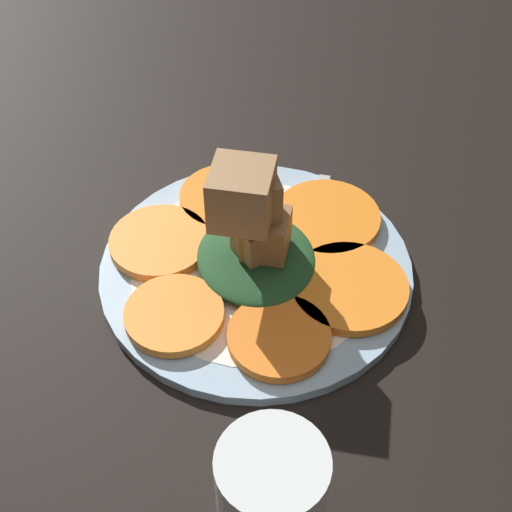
# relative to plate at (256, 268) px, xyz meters

# --- Properties ---
(table_slab) EXTENTS (1.20, 1.20, 0.02)m
(table_slab) POSITION_rel_plate_xyz_m (0.00, 0.00, -0.02)
(table_slab) COLOR black
(table_slab) RESTS_ON ground
(plate) EXTENTS (0.27, 0.27, 0.01)m
(plate) POSITION_rel_plate_xyz_m (0.00, 0.00, 0.00)
(plate) COLOR #99B7D1
(plate) RESTS_ON table_slab
(carrot_slice_0) EXTENTS (0.10, 0.10, 0.01)m
(carrot_slice_0) POSITION_rel_plate_xyz_m (-0.05, -0.07, 0.01)
(carrot_slice_0) COLOR orange
(carrot_slice_0) RESTS_ON plate
(carrot_slice_1) EXTENTS (0.10, 0.10, 0.01)m
(carrot_slice_1) POSITION_rel_plate_xyz_m (0.04, -0.07, 0.01)
(carrot_slice_1) COLOR orange
(carrot_slice_1) RESTS_ON plate
(carrot_slice_2) EXTENTS (0.09, 0.09, 0.01)m
(carrot_slice_2) POSITION_rel_plate_xyz_m (0.09, 0.01, 0.01)
(carrot_slice_2) COLOR orange
(carrot_slice_2) RESTS_ON plate
(carrot_slice_3) EXTENTS (0.09, 0.09, 0.01)m
(carrot_slice_3) POSITION_rel_plate_xyz_m (0.04, 0.08, 0.01)
(carrot_slice_3) COLOR orange
(carrot_slice_3) RESTS_ON plate
(carrot_slice_4) EXTENTS (0.08, 0.08, 0.01)m
(carrot_slice_4) POSITION_rel_plate_xyz_m (-0.04, 0.08, 0.01)
(carrot_slice_4) COLOR orange
(carrot_slice_4) RESTS_ON plate
(carrot_slice_5) EXTENTS (0.08, 0.08, 0.01)m
(carrot_slice_5) POSITION_rel_plate_xyz_m (-0.08, -0.00, 0.01)
(carrot_slice_5) COLOR orange
(carrot_slice_5) RESTS_ON plate
(center_pile) EXTENTS (0.11, 0.10, 0.11)m
(center_pile) POSITION_rel_plate_xyz_m (-0.00, 0.00, 0.05)
(center_pile) COLOR #1E4723
(center_pile) RESTS_ON plate
(fork) EXTENTS (0.18, 0.09, 0.00)m
(fork) POSITION_rel_plate_xyz_m (0.01, -0.05, 0.01)
(fork) COLOR #B2B2B7
(fork) RESTS_ON plate
(water_glass) EXTENTS (0.07, 0.07, 0.11)m
(water_glass) POSITION_rel_plate_xyz_m (-0.23, 0.04, 0.05)
(water_glass) COLOR silver
(water_glass) RESTS_ON table_slab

